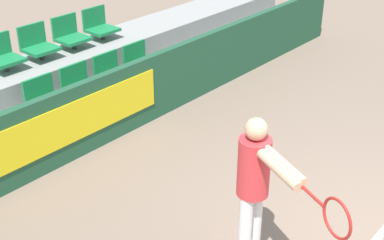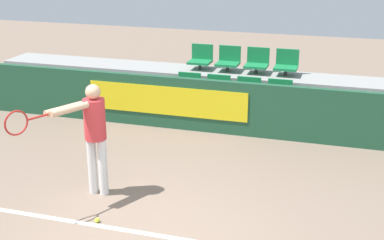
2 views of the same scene
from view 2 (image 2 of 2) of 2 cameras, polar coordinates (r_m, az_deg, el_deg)
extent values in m
cube|color=white|center=(6.87, -4.28, -12.08)|extent=(5.12, 0.08, 0.01)
cube|color=#1E4C33|center=(9.99, 3.45, 1.35)|extent=(11.35, 0.12, 1.02)
cube|color=yellow|center=(10.22, -2.76, 2.06)|extent=(3.16, 0.02, 0.56)
cube|color=gray|center=(10.60, 4.12, 0.64)|extent=(10.95, 0.94, 0.41)
cube|color=gray|center=(11.42, 5.20, 3.05)|extent=(10.95, 0.94, 0.81)
cylinder|color=#333333|center=(10.79, -0.56, 2.54)|extent=(0.07, 0.07, 0.14)
cube|color=#197A42|center=(10.76, -0.56, 3.02)|extent=(0.47, 0.43, 0.05)
cube|color=#197A42|center=(10.89, -0.25, 4.25)|extent=(0.47, 0.04, 0.33)
cylinder|color=#333333|center=(10.63, 2.60, 2.26)|extent=(0.07, 0.07, 0.14)
cube|color=#197A42|center=(10.60, 2.60, 2.75)|extent=(0.47, 0.43, 0.05)
cube|color=#197A42|center=(10.73, 2.88, 4.00)|extent=(0.47, 0.04, 0.33)
cylinder|color=#333333|center=(10.50, 5.84, 1.97)|extent=(0.07, 0.07, 0.14)
cube|color=#197A42|center=(10.47, 5.86, 2.46)|extent=(0.47, 0.43, 0.05)
cube|color=#197A42|center=(10.61, 6.10, 3.73)|extent=(0.47, 0.04, 0.33)
cylinder|color=#333333|center=(10.41, 9.15, 1.67)|extent=(0.07, 0.07, 0.14)
cube|color=#197A42|center=(10.38, 9.17, 2.16)|extent=(0.47, 0.43, 0.05)
cube|color=#197A42|center=(10.52, 9.38, 3.45)|extent=(0.47, 0.04, 0.33)
cylinder|color=#333333|center=(11.55, 0.84, 5.75)|extent=(0.07, 0.07, 0.14)
cube|color=#197A42|center=(11.53, 0.84, 6.20)|extent=(0.47, 0.43, 0.05)
cube|color=#197A42|center=(11.68, 1.12, 7.32)|extent=(0.47, 0.04, 0.33)
cylinder|color=#333333|center=(11.41, 3.81, 5.53)|extent=(0.07, 0.07, 0.14)
cube|color=#197A42|center=(11.38, 3.82, 5.99)|extent=(0.47, 0.43, 0.05)
cube|color=#197A42|center=(11.53, 4.07, 7.12)|extent=(0.47, 0.04, 0.33)
cylinder|color=#333333|center=(11.29, 6.85, 5.29)|extent=(0.07, 0.07, 0.14)
cube|color=#197A42|center=(11.27, 6.87, 5.75)|extent=(0.47, 0.43, 0.05)
cube|color=#197A42|center=(11.41, 7.09, 6.90)|extent=(0.47, 0.04, 0.33)
cylinder|color=#333333|center=(11.20, 9.95, 5.03)|extent=(0.07, 0.07, 0.14)
cube|color=#197A42|center=(11.18, 9.97, 5.50)|extent=(0.47, 0.43, 0.05)
cube|color=#197A42|center=(11.33, 10.16, 6.65)|extent=(0.47, 0.04, 0.33)
cylinder|color=silver|center=(7.83, -10.59, -4.81)|extent=(0.13, 0.13, 0.85)
cylinder|color=silver|center=(7.76, -9.48, -4.97)|extent=(0.13, 0.13, 0.85)
cylinder|color=red|center=(7.54, -10.35, 0.08)|extent=(0.30, 0.30, 0.58)
sphere|color=tan|center=(7.42, -10.53, 2.97)|extent=(0.21, 0.21, 0.21)
cylinder|color=tan|center=(7.24, -13.50, 1.16)|extent=(0.33, 0.55, 0.09)
cylinder|color=tan|center=(7.20, -12.92, 1.10)|extent=(0.33, 0.55, 0.09)
cylinder|color=#AD231E|center=(7.00, -16.12, 0.30)|extent=(0.16, 0.28, 0.03)
torus|color=#AD231E|center=(6.86, -18.24, -0.30)|extent=(0.16, 0.30, 0.32)
sphere|color=#CCDB33|center=(7.21, -10.09, -10.47)|extent=(0.07, 0.07, 0.07)
camera|label=1|loc=(7.95, -44.47, 15.62)|focal=50.00mm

